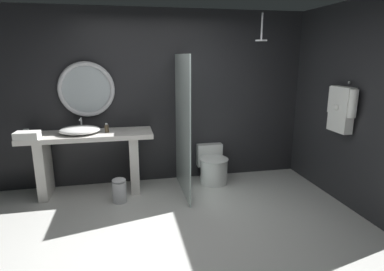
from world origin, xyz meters
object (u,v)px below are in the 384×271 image
object	(u,v)px
toilet	(212,166)
folded_hand_towel	(27,135)
vessel_sink	(80,130)
waste_bin	(119,190)
soap_dispenser	(107,128)
tumbler_cup	(26,132)
hanging_bathrobe	(341,108)
round_wall_mirror	(86,89)
rain_shower_head	(261,37)

from	to	relation	value
toilet	folded_hand_towel	bearing A→B (deg)	-174.77
vessel_sink	waste_bin	bearing A→B (deg)	-38.32
waste_bin	soap_dispenser	bearing A→B (deg)	108.82
tumbler_cup	soap_dispenser	bearing A→B (deg)	-3.33
soap_dispenser	hanging_bathrobe	size ratio (longest dim) A/B	0.20
soap_dispenser	toilet	distance (m)	1.71
round_wall_mirror	toilet	distance (m)	2.20
toilet	waste_bin	size ratio (longest dim) A/B	1.87
tumbler_cup	rain_shower_head	world-z (taller)	rain_shower_head
soap_dispenser	round_wall_mirror	bearing A→B (deg)	132.35
round_wall_mirror	toilet	size ratio (longest dim) A/B	1.24
tumbler_cup	round_wall_mirror	xyz separation A→B (m)	(0.80, 0.22, 0.53)
folded_hand_towel	waste_bin	bearing A→B (deg)	-11.77
tumbler_cup	round_wall_mirror	world-z (taller)	round_wall_mirror
hanging_bathrobe	soap_dispenser	bearing A→B (deg)	162.23
hanging_bathrobe	toilet	xyz separation A→B (m)	(-1.41, 1.02, -1.03)
toilet	rain_shower_head	bearing A→B (deg)	-19.44
rain_shower_head	waste_bin	bearing A→B (deg)	-173.02
toilet	waste_bin	world-z (taller)	toilet
rain_shower_head	folded_hand_towel	distance (m)	3.41
vessel_sink	round_wall_mirror	distance (m)	0.61
vessel_sink	rain_shower_head	size ratio (longest dim) A/B	1.47
vessel_sink	waste_bin	distance (m)	0.99
tumbler_cup	waste_bin	bearing A→B (deg)	-21.14
rain_shower_head	folded_hand_towel	bearing A→B (deg)	-179.70
hanging_bathrobe	folded_hand_towel	size ratio (longest dim) A/B	2.19
round_wall_mirror	waste_bin	world-z (taller)	round_wall_mirror
round_wall_mirror	folded_hand_towel	size ratio (longest dim) A/B	2.67
rain_shower_head	folded_hand_towel	world-z (taller)	rain_shower_head
soap_dispenser	rain_shower_head	world-z (taller)	rain_shower_head
vessel_sink	soap_dispenser	size ratio (longest dim) A/B	4.17
round_wall_mirror	vessel_sink	bearing A→B (deg)	-108.36
vessel_sink	toilet	bearing A→B (deg)	2.32
vessel_sink	rain_shower_head	world-z (taller)	rain_shower_head
rain_shower_head	waste_bin	size ratio (longest dim) A/B	1.10
tumbler_cup	folded_hand_towel	bearing A→B (deg)	-72.85
folded_hand_towel	toilet	bearing A→B (deg)	5.23
waste_bin	vessel_sink	bearing A→B (deg)	141.68
round_wall_mirror	folded_hand_towel	world-z (taller)	round_wall_mirror
rain_shower_head	toilet	size ratio (longest dim) A/B	0.59
round_wall_mirror	rain_shower_head	size ratio (longest dim) A/B	2.10
rain_shower_head	hanging_bathrobe	bearing A→B (deg)	-45.43
soap_dispenser	folded_hand_towel	distance (m)	1.00
waste_bin	folded_hand_towel	world-z (taller)	folded_hand_towel
waste_bin	folded_hand_towel	xyz separation A→B (m)	(-1.12, 0.23, 0.76)
vessel_sink	soap_dispenser	xyz separation A→B (m)	(0.36, 0.01, 0.00)
tumbler_cup	waste_bin	world-z (taller)	tumbler_cup
rain_shower_head	folded_hand_towel	xyz separation A→B (m)	(-3.17, -0.02, -1.26)
vessel_sink	folded_hand_towel	size ratio (longest dim) A/B	1.86
hanging_bathrobe	toilet	distance (m)	2.02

